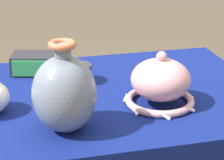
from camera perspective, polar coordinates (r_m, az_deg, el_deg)
The scene contains 5 objects.
display_table at distance 1.40m, azimuth -3.39°, elevation -4.85°, with size 1.16×0.73×0.69m.
vase_tall_bulbous at distance 1.14m, azimuth -6.24°, elevation -1.69°, with size 0.17×0.17×0.25m.
vase_dome_bell at distance 1.30m, azimuth 6.35°, elevation -0.47°, with size 0.22×0.22×0.17m.
mosaic_tile_box at distance 1.58m, azimuth -10.23°, elevation 2.14°, with size 0.17×0.14×0.07m.
cup_wide_charcoal at distance 1.47m, azimuth -4.21°, elevation 1.00°, with size 0.09×0.09×0.06m.
Camera 1 is at (-0.21, -1.25, 1.25)m, focal length 70.00 mm.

